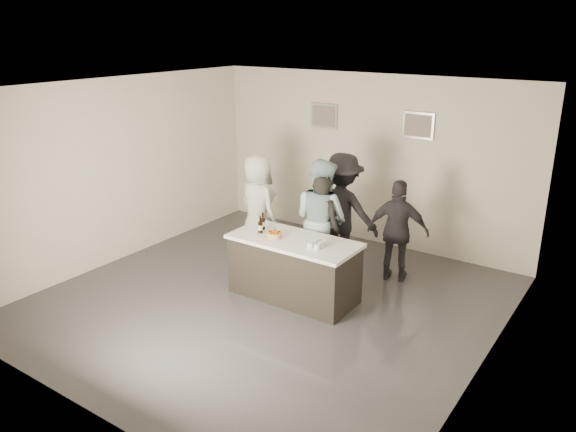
% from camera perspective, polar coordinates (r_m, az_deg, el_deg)
% --- Properties ---
extents(floor, '(6.00, 6.00, 0.00)m').
position_cam_1_polar(floor, '(8.16, -2.01, -8.61)').
color(floor, '#3D3D42').
rests_on(floor, ground).
extents(ceiling, '(6.00, 6.00, 0.00)m').
position_cam_1_polar(ceiling, '(7.29, -2.28, 12.83)').
color(ceiling, white).
extents(wall_back, '(6.00, 0.04, 3.00)m').
position_cam_1_polar(wall_back, '(10.07, 8.11, 5.68)').
color(wall_back, silver).
rests_on(wall_back, ground).
extents(wall_front, '(6.00, 0.04, 3.00)m').
position_cam_1_polar(wall_front, '(5.63, -20.69, -6.11)').
color(wall_front, silver).
rests_on(wall_front, ground).
extents(wall_left, '(0.04, 6.00, 3.00)m').
position_cam_1_polar(wall_left, '(9.62, -16.70, 4.44)').
color(wall_left, silver).
rests_on(wall_left, ground).
extents(wall_right, '(0.04, 6.00, 3.00)m').
position_cam_1_polar(wall_right, '(6.37, 20.14, -3.14)').
color(wall_right, silver).
rests_on(wall_right, ground).
extents(picture_left, '(0.54, 0.04, 0.44)m').
position_cam_1_polar(picture_left, '(10.34, 3.69, 10.11)').
color(picture_left, '#B2B2B7').
rests_on(picture_left, wall_back).
extents(picture_right, '(0.54, 0.04, 0.44)m').
position_cam_1_polar(picture_right, '(9.55, 13.10, 8.95)').
color(picture_right, '#B2B2B7').
rests_on(picture_right, wall_back).
extents(bar_counter, '(1.86, 0.86, 0.90)m').
position_cam_1_polar(bar_counter, '(8.08, 0.60, -5.34)').
color(bar_counter, white).
rests_on(bar_counter, ground).
extents(cake, '(0.21, 0.21, 0.07)m').
position_cam_1_polar(cake, '(7.95, -1.37, -1.97)').
color(cake, gold).
rests_on(cake, bar_counter).
extents(beer_bottle_a, '(0.07, 0.07, 0.26)m').
position_cam_1_polar(beer_bottle_a, '(8.25, -2.57, -0.50)').
color(beer_bottle_a, black).
rests_on(beer_bottle_a, bar_counter).
extents(beer_bottle_b, '(0.07, 0.07, 0.26)m').
position_cam_1_polar(beer_bottle_b, '(8.11, -2.83, -0.87)').
color(beer_bottle_b, black).
rests_on(beer_bottle_b, bar_counter).
extents(tumbler_cluster, '(0.19, 0.30, 0.08)m').
position_cam_1_polar(tumbler_cluster, '(7.65, 3.01, -2.83)').
color(tumbler_cluster, gold).
rests_on(tumbler_cluster, bar_counter).
extents(candles, '(0.24, 0.08, 0.01)m').
position_cam_1_polar(candles, '(7.83, -2.20, -2.58)').
color(candles, pink).
rests_on(candles, bar_counter).
extents(person_main_black, '(0.66, 0.48, 1.67)m').
position_cam_1_polar(person_main_black, '(8.53, 3.51, -1.26)').
color(person_main_black, black).
rests_on(person_main_black, ground).
extents(person_main_blue, '(1.05, 0.89, 1.88)m').
position_cam_1_polar(person_main_blue, '(8.61, 3.37, -0.31)').
color(person_main_blue, '#9DC5CD').
rests_on(person_main_blue, ground).
extents(person_guest_left, '(0.99, 0.80, 1.76)m').
position_cam_1_polar(person_guest_left, '(9.42, -3.10, 1.01)').
color(person_guest_left, white).
rests_on(person_guest_left, ground).
extents(person_guest_right, '(1.00, 0.61, 1.60)m').
position_cam_1_polar(person_guest_right, '(8.67, 11.10, -1.52)').
color(person_guest_right, '#2C2931').
rests_on(person_guest_right, ground).
extents(person_guest_back, '(1.29, 0.83, 1.89)m').
position_cam_1_polar(person_guest_back, '(8.99, 5.46, 0.48)').
color(person_guest_back, black).
rests_on(person_guest_back, ground).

